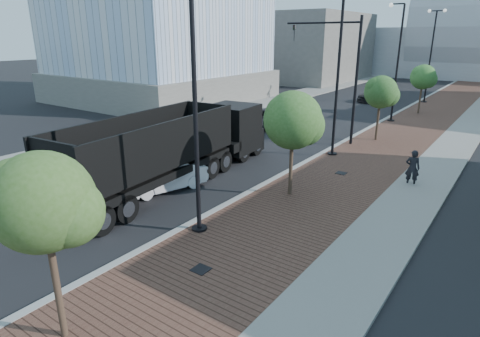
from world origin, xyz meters
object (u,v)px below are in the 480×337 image
Objects in this scene: dump_truck at (199,145)px; dark_car_mid at (264,118)px; pedestrian at (412,168)px; white_sedan at (164,177)px.

dark_car_mid is at bearing 100.45° from dump_truck.
dump_truck is at bearing 12.21° from pedestrian.
dark_car_mid is 2.74× the size of pedestrian.
white_sedan is 0.83× the size of dark_car_mid.
dark_car_mid is at bearing -40.82° from pedestrian.
white_sedan is 11.72m from pedestrian.
pedestrian reaches higher than white_sedan.
dump_truck is at bearing -86.39° from dark_car_mid.
white_sedan is 2.27× the size of pedestrian.
dump_truck reaches higher than white_sedan.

